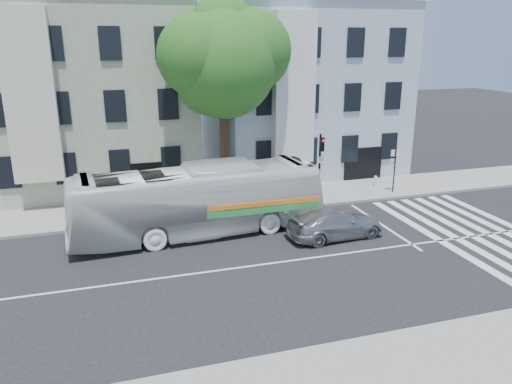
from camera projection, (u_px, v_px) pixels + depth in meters
name	position (u px, v px, depth m)	size (l,w,h in m)	color
ground	(275.00, 263.00, 20.53)	(120.00, 120.00, 0.00)	black
sidewalk_far	(228.00, 203.00, 27.81)	(80.00, 4.00, 0.15)	gray
building_left	(88.00, 95.00, 30.63)	(12.00, 10.00, 11.00)	gray
building_right	(300.00, 89.00, 34.56)	(12.00, 10.00, 11.00)	#9AA5B7
street_tree	(223.00, 58.00, 26.20)	(7.30, 5.90, 11.10)	#2D2116
bus	(198.00, 201.00, 23.13)	(11.81, 2.76, 3.29)	silver
sedan	(336.00, 224.00, 23.01)	(4.59, 1.87, 1.33)	#A7AAAE
hedge	(177.00, 207.00, 25.75)	(8.50, 0.84, 0.70)	#22611F
traffic_signal	(321.00, 158.00, 27.92)	(0.38, 0.51, 3.77)	black
fire_hydrant	(375.00, 181.00, 30.58)	(0.38, 0.24, 0.66)	silver
far_sign_pole	(395.00, 164.00, 29.00)	(0.49, 0.17, 2.72)	black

